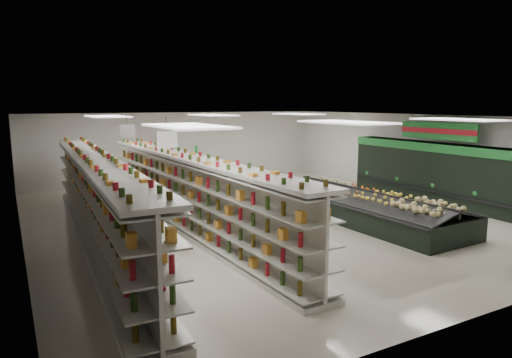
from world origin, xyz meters
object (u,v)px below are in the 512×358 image
gondola_left (97,203)px  shopper_main (257,202)px  gondola_center (189,196)px  shopper_background (146,183)px  produce_island (366,207)px  soda_endcap (183,170)px

gondola_left → shopper_main: (4.22, -1.01, -0.23)m
gondola_center → shopper_background: 3.88m
shopper_main → gondola_center: bearing=-41.9°
gondola_left → produce_island: size_ratio=1.95×
produce_island → soda_endcap: soda_endcap is taller
shopper_main → shopper_background: 5.21m
gondola_center → shopper_background: gondola_center is taller
produce_island → soda_endcap: size_ratio=3.93×
produce_island → shopper_background: (-5.35, 5.58, 0.35)m
soda_endcap → gondola_left: bearing=-126.9°
gondola_center → shopper_main: size_ratio=7.69×
shopper_main → produce_island: bearing=156.5°
gondola_center → soda_endcap: 6.42m
gondola_left → shopper_background: gondola_left is taller
soda_endcap → shopper_background: soda_endcap is taller
gondola_left → gondola_center: bearing=1.8°
produce_island → soda_endcap: 8.42m
soda_endcap → shopper_main: soda_endcap is taller
produce_island → shopper_main: bearing=168.3°
gondola_left → soda_endcap: gondola_left is taller
soda_endcap → shopper_main: (-0.33, -7.07, -0.02)m
shopper_main → soda_endcap: bearing=-104.5°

